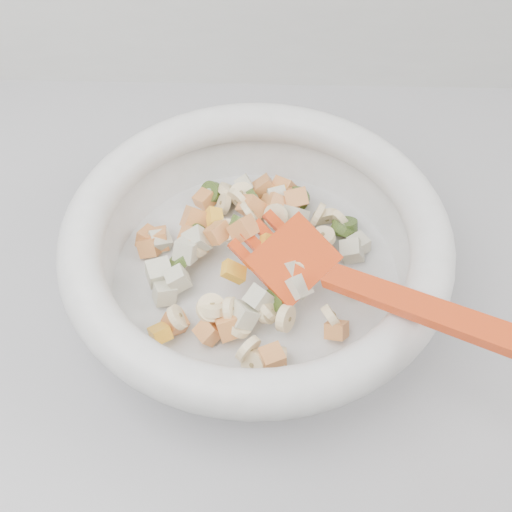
{
  "coord_description": "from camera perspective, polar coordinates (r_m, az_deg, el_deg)",
  "views": [
    {
      "loc": [
        -0.0,
        1.01,
        1.43
      ],
      "look_at": [
        -0.01,
        1.4,
        0.95
      ],
      "focal_mm": 45.0,
      "sensor_mm": 36.0,
      "label": 1
    }
  ],
  "objects": [
    {
      "name": "mixing_bowl",
      "position": [
        0.61,
        0.04,
        0.52
      ],
      "size": [
        0.43,
        0.39,
        0.17
      ],
      "color": "silver",
      "rests_on": "counter"
    },
    {
      "name": "counter",
      "position": [
        1.08,
        0.73,
        -14.36
      ],
      "size": [
        2.0,
        0.6,
        0.9
      ],
      "primitive_type": "cube",
      "color": "gray",
      "rests_on": "ground"
    }
  ]
}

